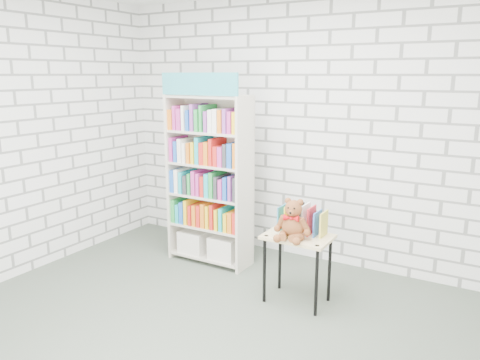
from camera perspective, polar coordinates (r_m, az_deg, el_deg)
The scene contains 6 objects.
ground at distance 3.80m, azimuth -5.16°, elevation -18.84°, with size 4.50×4.50×0.00m, color #454F42.
room_shell at distance 3.24m, azimuth -5.80°, elevation 9.13°, with size 4.52×4.02×2.81m.
bookshelf at distance 4.92m, azimuth -3.70°, elevation 0.15°, with size 0.89×0.35×2.00m.
display_table at distance 4.14m, azimuth 7.05°, elevation -7.85°, with size 0.58×0.40×0.62m.
table_books at distance 4.16m, azimuth 7.65°, elevation -4.78°, with size 0.40×0.18×0.24m.
teddy_bear at distance 3.99m, azimuth 6.42°, elevation -5.20°, with size 0.32×0.30×0.35m.
Camera 1 is at (1.91, -2.61, 1.99)m, focal length 35.00 mm.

